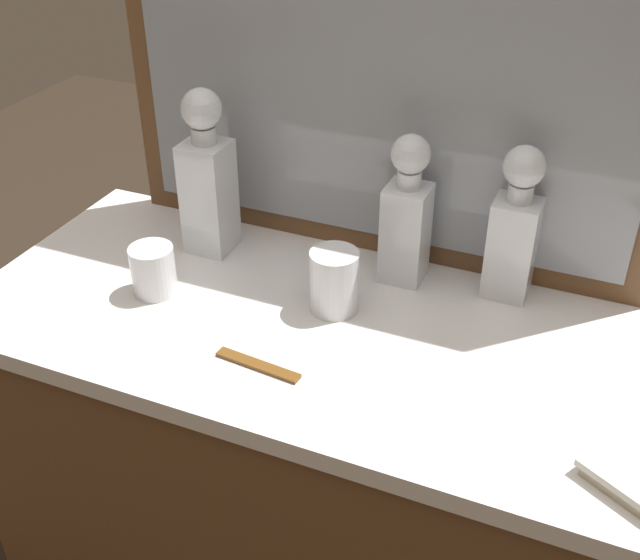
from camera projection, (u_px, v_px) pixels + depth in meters
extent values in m
cube|color=brown|center=(320.00, 512.00, 1.53)|extent=(1.15, 0.53, 0.86)
cube|color=white|center=(320.00, 329.00, 1.29)|extent=(1.19, 0.55, 0.03)
cube|color=brown|center=(381.00, 63.00, 1.28)|extent=(0.97, 0.03, 0.70)
cube|color=gray|center=(378.00, 66.00, 1.27)|extent=(0.89, 0.01, 0.62)
cube|color=white|center=(405.00, 234.00, 1.34)|extent=(0.07, 0.07, 0.18)
cube|color=#8C4C14|center=(404.00, 253.00, 1.36)|extent=(0.06, 0.06, 0.10)
cylinder|color=white|center=(409.00, 179.00, 1.29)|extent=(0.04, 0.04, 0.03)
sphere|color=white|center=(411.00, 154.00, 1.26)|extent=(0.07, 0.07, 0.07)
cube|color=white|center=(512.00, 248.00, 1.30)|extent=(0.08, 0.08, 0.17)
cube|color=#8C4C14|center=(510.00, 261.00, 1.32)|extent=(0.06, 0.06, 0.12)
cylinder|color=white|center=(520.00, 193.00, 1.25)|extent=(0.04, 0.04, 0.03)
sphere|color=white|center=(524.00, 166.00, 1.22)|extent=(0.07, 0.07, 0.07)
cube|color=white|center=(209.00, 197.00, 1.42)|extent=(0.08, 0.08, 0.21)
cube|color=#8C4C14|center=(211.00, 216.00, 1.44)|extent=(0.07, 0.07, 0.13)
cylinder|color=white|center=(204.00, 135.00, 1.35)|extent=(0.04, 0.04, 0.03)
sphere|color=white|center=(201.00, 109.00, 1.33)|extent=(0.07, 0.07, 0.07)
cylinder|color=white|center=(334.00, 281.00, 1.28)|extent=(0.08, 0.08, 0.11)
cylinder|color=silver|center=(334.00, 305.00, 1.30)|extent=(0.08, 0.08, 0.01)
cylinder|color=white|center=(153.00, 270.00, 1.33)|extent=(0.08, 0.08, 0.09)
cylinder|color=silver|center=(156.00, 289.00, 1.35)|extent=(0.07, 0.07, 0.01)
cube|color=#B7A88C|center=(636.00, 492.00, 0.97)|extent=(0.14, 0.11, 0.01)
cube|color=beige|center=(638.00, 485.00, 0.96)|extent=(0.15, 0.12, 0.01)
cube|color=brown|center=(258.00, 365.00, 1.18)|extent=(0.14, 0.03, 0.01)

